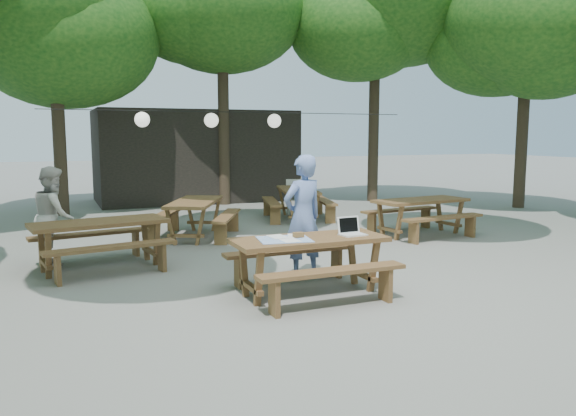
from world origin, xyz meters
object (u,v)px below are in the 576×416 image
(woman, at_px, (303,217))
(main_picnic_table, at_px, (309,265))
(picnic_table_nw, at_px, (100,244))
(second_person, at_px, (54,215))
(plastic_chair, at_px, (295,204))

(woman, bearing_deg, main_picnic_table, 57.65)
(picnic_table_nw, height_order, second_person, second_person)
(picnic_table_nw, height_order, woman, woman)
(woman, relative_size, plastic_chair, 1.99)
(main_picnic_table, xyz_separation_m, picnic_table_nw, (-2.37, 2.53, 0.00))
(picnic_table_nw, distance_m, plastic_chair, 6.75)
(woman, bearing_deg, second_person, -50.17)
(picnic_table_nw, xyz_separation_m, plastic_chair, (5.20, 4.30, -0.13))
(main_picnic_table, height_order, plastic_chair, plastic_chair)
(woman, xyz_separation_m, second_person, (-3.27, 2.42, -0.11))
(main_picnic_table, xyz_separation_m, woman, (0.26, 0.76, 0.51))
(picnic_table_nw, bearing_deg, second_person, 125.25)
(main_picnic_table, distance_m, picnic_table_nw, 3.47)
(picnic_table_nw, bearing_deg, woman, -43.24)
(main_picnic_table, distance_m, woman, 0.95)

